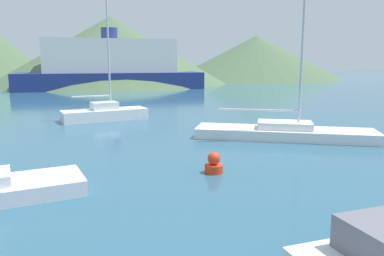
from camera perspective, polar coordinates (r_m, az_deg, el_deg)
name	(u,v)px	position (r m, az deg, el deg)	size (l,w,h in m)	color
sailboat_middle	(105,112)	(25.18, -13.15, 2.32)	(5.65, 2.63, 9.03)	white
sailboat_outer	(284,131)	(19.18, 13.91, -0.49)	(8.68, 6.19, 9.92)	white
ferry_distant	(110,67)	(54.51, -12.33, 9.06)	(25.27, 10.11, 8.35)	navy
buoy_marker	(214,164)	(13.00, 3.35, -5.53)	(0.64, 0.64, 0.73)	red
hill_east	(111,50)	(67.28, -12.18, 11.52)	(39.44, 39.44, 11.35)	#4C6647
hill_far_east	(256,57)	(85.50, 9.69, 10.58)	(36.82, 36.82, 9.32)	#4C6647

